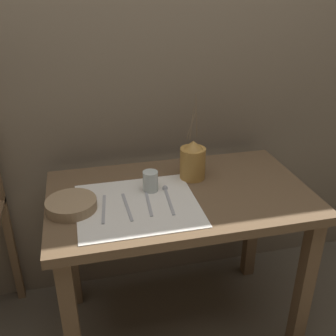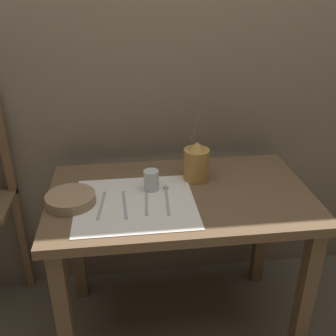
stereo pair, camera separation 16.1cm
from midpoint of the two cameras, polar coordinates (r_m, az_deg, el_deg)
ground_plane at (r=2.16m, az=3.77°, el=-21.52°), size 12.00×12.00×0.00m
stone_wall_back at (r=1.92m, az=2.38°, el=14.41°), size 7.00×0.06×2.40m
wooden_table at (r=1.74m, az=4.39°, el=-7.09°), size 1.11×0.66×0.76m
linen_cloth at (r=1.59m, az=-1.88°, el=-5.21°), size 0.48×0.44×0.00m
pitcher_with_flowers at (r=1.75m, az=6.76°, el=0.78°), size 0.11×0.11×0.40m
wooden_bowl at (r=1.61m, az=-11.19°, el=-4.57°), size 0.20×0.20×0.04m
glass_tumbler_near at (r=1.67m, az=0.30°, el=-1.85°), size 0.06×0.06×0.09m
fork_inner at (r=1.58m, az=-6.77°, el=-5.43°), size 0.04×0.21×0.00m
fork_outer at (r=1.58m, az=-3.43°, el=-5.36°), size 0.02×0.21×0.00m
spoon_outer at (r=1.65m, az=-0.38°, el=-3.75°), size 0.03×0.22×0.02m
spoon_inner at (r=1.65m, az=2.56°, el=-3.76°), size 0.03×0.22×0.02m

